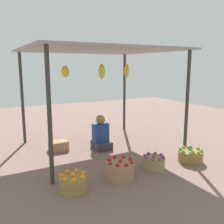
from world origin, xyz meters
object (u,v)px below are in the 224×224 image
object	(u,v)px
basket_oranges	(73,183)
basket_red_apples	(120,170)
wooden_crate_near_vendor	(59,146)
basket_green_apples	(190,156)
vendor_person	(101,136)
basket_purple_onions	(154,163)

from	to	relation	value
basket_oranges	basket_red_apples	size ratio (longest dim) A/B	0.89
basket_red_apples	wooden_crate_near_vendor	bearing A→B (deg)	104.44
basket_red_apples	basket_green_apples	size ratio (longest dim) A/B	0.98
basket_green_apples	vendor_person	bearing A→B (deg)	128.02
vendor_person	basket_green_apples	bearing A→B (deg)	-51.98
basket_green_apples	wooden_crate_near_vendor	distance (m)	2.83
basket_oranges	basket_purple_onions	bearing A→B (deg)	3.03
vendor_person	basket_red_apples	size ratio (longest dim) A/B	1.67
basket_purple_onions	basket_green_apples	xyz separation A→B (m)	(0.86, -0.06, -0.00)
vendor_person	basket_red_apples	world-z (taller)	vendor_person
wooden_crate_near_vendor	basket_red_apples	bearing A→B (deg)	-75.56
vendor_person	basket_purple_onions	bearing A→B (deg)	-76.78
vendor_person	wooden_crate_near_vendor	size ratio (longest dim) A/B	1.95
wooden_crate_near_vendor	basket_purple_onions	bearing A→B (deg)	-55.92
basket_green_apples	wooden_crate_near_vendor	world-z (taller)	basket_green_apples
basket_oranges	basket_purple_onions	xyz separation A→B (m)	(1.59, 0.08, -0.01)
basket_purple_onions	wooden_crate_near_vendor	xyz separation A→B (m)	(-1.24, 1.84, -0.01)
basket_green_apples	basket_purple_onions	bearing A→B (deg)	176.17
basket_green_apples	wooden_crate_near_vendor	size ratio (longest dim) A/B	1.19
basket_oranges	basket_green_apples	world-z (taller)	basket_oranges
basket_red_apples	basket_purple_onions	bearing A→B (deg)	5.28
basket_oranges	basket_purple_onions	distance (m)	1.59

